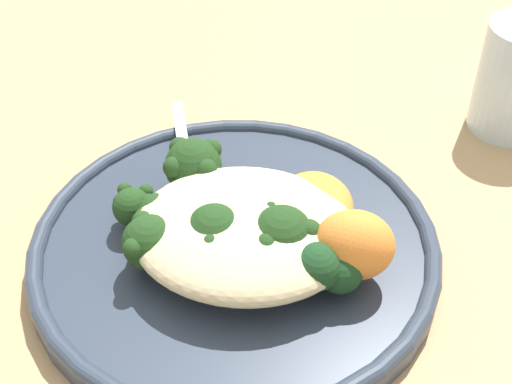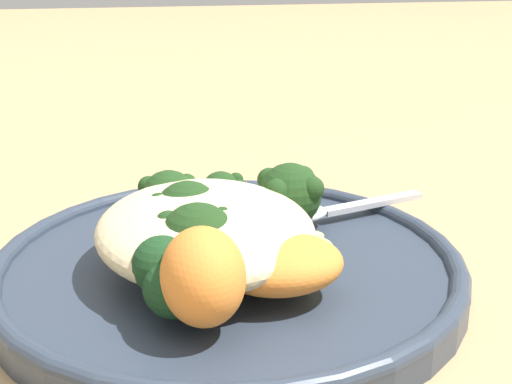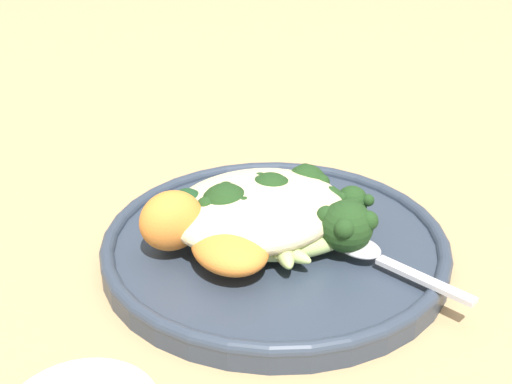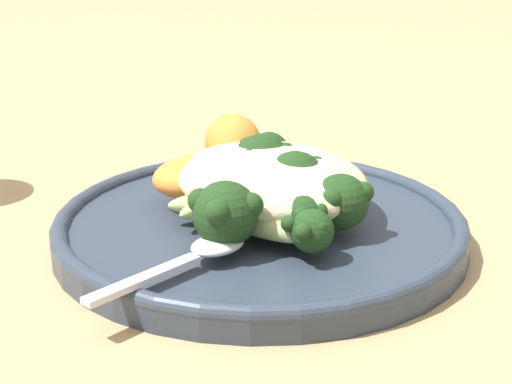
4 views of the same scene
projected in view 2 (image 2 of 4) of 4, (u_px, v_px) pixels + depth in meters
ground_plane at (242, 290)px, 0.42m from camera, size 4.00×4.00×0.00m
plate at (228, 268)px, 0.43m from camera, size 0.28×0.28×0.02m
quinoa_mound at (206, 231)px, 0.41m from camera, size 0.15×0.12×0.04m
broccoli_stalk_0 at (290, 200)px, 0.45m from camera, size 0.10×0.04×0.04m
broccoli_stalk_1 at (247, 207)px, 0.46m from camera, size 0.11×0.05×0.03m
broccoli_stalk_2 at (237, 212)px, 0.45m from camera, size 0.09×0.06×0.03m
broccoli_stalk_3 at (194, 208)px, 0.45m from camera, size 0.10×0.10×0.04m
broccoli_stalk_4 at (205, 221)px, 0.42m from camera, size 0.06×0.11×0.04m
broccoli_stalk_5 at (231, 240)px, 0.41m from camera, size 0.03×0.08×0.03m
broccoli_stalk_6 at (210, 242)px, 0.39m from camera, size 0.06×0.11×0.04m
sweet_potato_chunk_0 at (280, 264)px, 0.37m from camera, size 0.06×0.07×0.03m
sweet_potato_chunk_1 at (203, 276)px, 0.34m from camera, size 0.05×0.04×0.05m
kale_tuft at (186, 273)px, 0.36m from camera, size 0.05×0.05×0.04m
spoon at (319, 211)px, 0.48m from camera, size 0.05×0.12×0.01m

